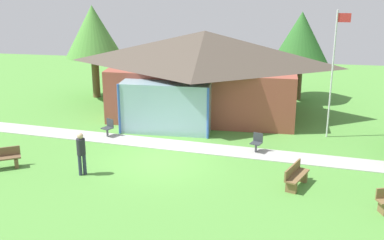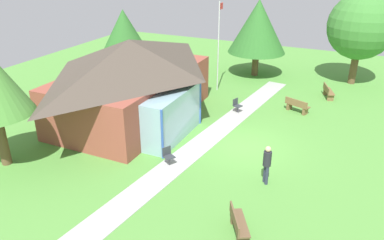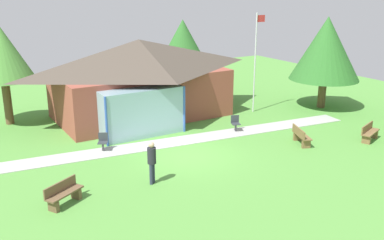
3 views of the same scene
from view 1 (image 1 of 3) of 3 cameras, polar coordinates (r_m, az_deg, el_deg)
ground_plane at (r=20.96m, az=-3.54°, el=-4.70°), size 44.00×44.00×0.00m
pavilion at (r=26.52m, az=1.28°, el=5.55°), size 10.57×7.21×4.53m
footpath at (r=22.66m, az=-2.49°, el=-2.86°), size 20.82×3.72×0.03m
flagpole at (r=23.66m, az=15.95°, el=5.61°), size 0.64×0.08×5.98m
bench_mid_right at (r=18.88m, az=11.86°, el=-6.40°), size 0.98×1.55×0.84m
bench_mid_left at (r=21.47m, az=-21.09°, el=-4.22°), size 1.52×1.13×0.84m
patio_chair_west at (r=23.91m, az=-9.62°, el=-0.95°), size 0.60×0.60×0.86m
patio_chair_lawn_spare at (r=21.87m, az=7.46°, el=-2.67°), size 0.57×0.57×0.86m
visitor_strolling_lawn at (r=19.71m, az=-12.64°, el=-3.44°), size 0.34×0.34×1.74m
tree_behind_pavilion_right at (r=30.03m, az=12.44°, el=9.24°), size 3.28×3.28×5.23m
tree_behind_pavilion_left at (r=30.35m, az=-11.33°, el=9.93°), size 3.37×3.37×5.55m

